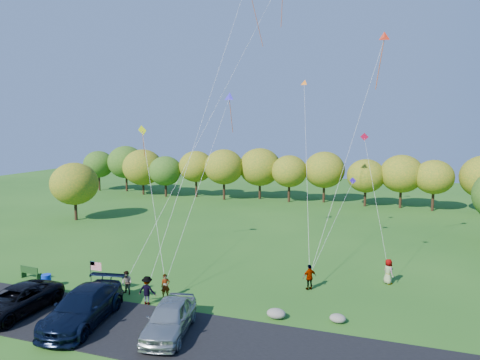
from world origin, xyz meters
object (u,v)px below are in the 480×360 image
Objects in this scene: flyer_c at (147,290)px; trash_barrel at (46,281)px; minivan_silver at (169,318)px; flyer_e at (388,271)px; park_bench at (30,272)px; minivan_dark at (15,301)px; minivan_navy at (83,307)px; flyer_d at (310,277)px; flyer_b at (127,283)px; flyer_a at (165,286)px.

flyer_c is 8.14m from trash_barrel.
minivan_silver is 16.33m from flyer_e.
minivan_silver reaches higher than park_bench.
minivan_dark is at bearing 83.64° from flyer_e.
minivan_navy reaches higher than trash_barrel.
minivan_silver is 11.84m from trash_barrel.
flyer_d is at bearing 31.98° from minivan_dark.
flyer_e is (11.27, 11.81, -0.05)m from minivan_silver.
flyer_d is (11.51, 4.76, 0.09)m from flyer_b.
flyer_c is (-3.24, 3.13, -0.04)m from minivan_silver.
minivan_navy reaches higher than park_bench.
flyer_d reaches higher than trash_barrel.
trash_barrel is (-1.44, 4.01, -0.38)m from minivan_dark.
flyer_b is (-2.76, -0.29, -0.00)m from flyer_a.
flyer_e is (13.91, 7.41, 0.10)m from flyer_a.
flyer_b is at bearing -16.24° from flyer_d.
flyer_e is (16.57, 12.25, -0.11)m from minivan_navy.
flyer_b is 12.45m from flyer_d.
flyer_a is 0.89× the size of flyer_e.
flyer_b is at bearing 48.01° from minivan_dark.
minivan_silver is 2.87× the size of flyer_c.
flyer_c is at bearing -0.99° from trash_barrel.
minivan_dark is at bearing -7.78° from flyer_d.
park_bench is (-20.00, -4.53, -0.38)m from flyer_d.
minivan_silver is at bearing -98.68° from flyer_a.
flyer_c is at bearing -1.84° from park_bench.
flyer_a is (2.66, 4.84, -0.21)m from minivan_navy.
flyer_b is (4.53, 4.85, -0.07)m from minivan_dark.
minivan_dark reaches higher than park_bench.
minivan_silver is 2.91× the size of flyer_e.
flyer_a is at bearing 52.03° from minivan_navy.
park_bench is at bearing 156.79° from trash_barrel.
flyer_e is at bearing 35.17° from minivan_silver.
minivan_silver is 5.43× the size of trash_barrel.
flyer_a is (7.29, 5.14, -0.06)m from minivan_dark.
minivan_dark is 5.99× the size of trash_barrel.
flyer_b is 8.50m from park_bench.
minivan_dark is 8.92m from flyer_a.
flyer_b is at bearing 77.81° from flyer_e.
minivan_dark is 6.45m from park_bench.
minivan_silver is at bearing -27.70° from flyer_b.
flyer_e is at bearing 34.43° from flyer_b.
minivan_dark is at bearing -123.41° from flyer_b.
minivan_navy is 5.31m from minivan_silver.
flyer_b is 1.65× the size of trash_barrel.
flyer_d is 1.03× the size of park_bench.
minivan_navy is at bearing 0.51° from flyer_d.
minivan_silver is 14.55m from park_bench.
park_bench is 2.73m from trash_barrel.
minivan_dark is at bearing -70.21° from trash_barrel.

